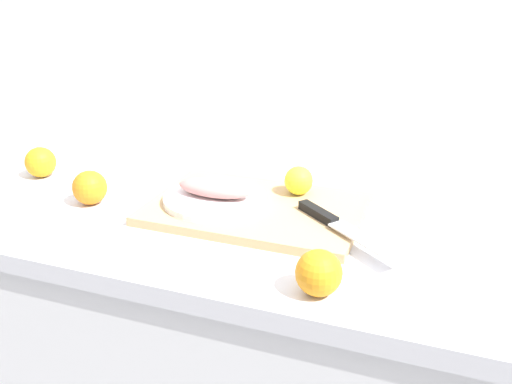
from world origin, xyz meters
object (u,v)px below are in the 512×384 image
at_px(lemon_0, 299,181).
at_px(cutting_board, 256,209).
at_px(fish_fillet, 215,188).
at_px(orange_0, 319,273).
at_px(white_plate, 215,199).
at_px(chef_knife, 334,222).

bearing_deg(lemon_0, cutting_board, -126.93).
distance_m(cutting_board, fish_fillet, 0.10).
bearing_deg(cutting_board, orange_0, -51.79).
height_order(white_plate, chef_knife, chef_knife).
distance_m(chef_knife, lemon_0, 0.18).
bearing_deg(orange_0, fish_fillet, 140.26).
bearing_deg(cutting_board, lemon_0, 53.07).
relative_size(cutting_board, chef_knife, 1.87).
bearing_deg(fish_fillet, lemon_0, 34.38).
relative_size(white_plate, chef_knife, 0.92).
relative_size(chef_knife, orange_0, 3.12).
height_order(cutting_board, white_plate, white_plate).
height_order(white_plate, lemon_0, lemon_0).
bearing_deg(orange_0, chef_knife, 96.52).
height_order(white_plate, orange_0, orange_0).
distance_m(fish_fillet, chef_knife, 0.28).
bearing_deg(lemon_0, chef_knife, -49.99).
bearing_deg(fish_fillet, orange_0, -39.74).
height_order(cutting_board, chef_knife, chef_knife).
height_order(lemon_0, orange_0, lemon_0).
xyz_separation_m(cutting_board, lemon_0, (0.07, 0.09, 0.04)).
distance_m(cutting_board, chef_knife, 0.19).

